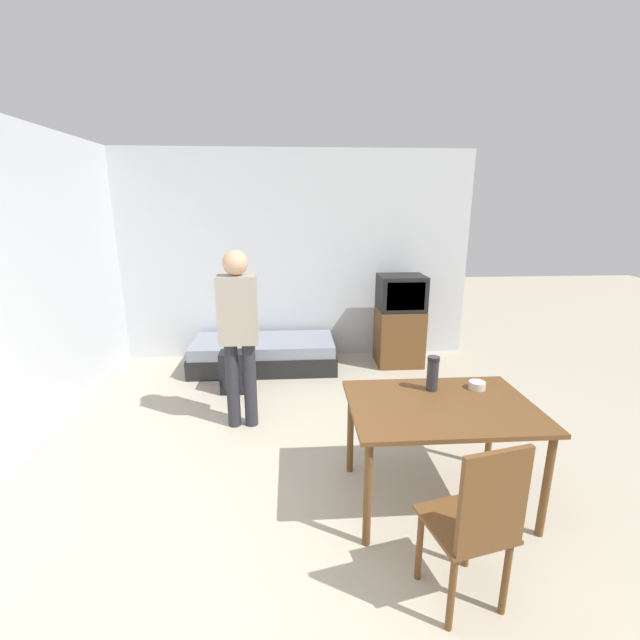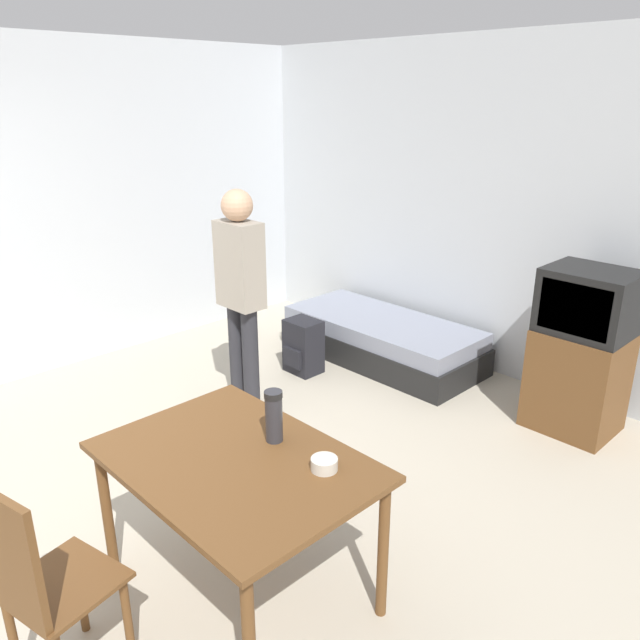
{
  "view_description": "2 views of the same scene",
  "coord_description": "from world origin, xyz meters",
  "px_view_note": "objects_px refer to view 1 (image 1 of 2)",
  "views": [
    {
      "loc": [
        0.17,
        -1.74,
        2.03
      ],
      "look_at": [
        0.43,
        2.13,
        0.97
      ],
      "focal_mm": 24.0,
      "sensor_mm": 36.0,
      "label": 1
    },
    {
      "loc": [
        3.11,
        -0.6,
        2.26
      ],
      "look_at": [
        0.39,
        2.05,
        0.87
      ],
      "focal_mm": 35.0,
      "sensor_mm": 36.0,
      "label": 2
    }
  ],
  "objects_px": {
    "daybed": "(264,354)",
    "mate_bowl": "(477,385)",
    "backpack": "(234,372)",
    "tv": "(400,321)",
    "person_standing": "(238,327)",
    "wooden_chair": "(478,521)",
    "dining_table": "(441,415)",
    "thermos_flask": "(433,372)"
  },
  "relations": [
    {
      "from": "thermos_flask",
      "to": "daybed",
      "type": "bearing_deg",
      "value": 119.49
    },
    {
      "from": "tv",
      "to": "person_standing",
      "type": "bearing_deg",
      "value": -141.24
    },
    {
      "from": "person_standing",
      "to": "mate_bowl",
      "type": "distance_m",
      "value": 2.04
    },
    {
      "from": "backpack",
      "to": "tv",
      "type": "bearing_deg",
      "value": 19.85
    },
    {
      "from": "tv",
      "to": "thermos_flask",
      "type": "height_order",
      "value": "tv"
    },
    {
      "from": "person_standing",
      "to": "thermos_flask",
      "type": "relative_size",
      "value": 6.56
    },
    {
      "from": "daybed",
      "to": "mate_bowl",
      "type": "xyz_separation_m",
      "value": [
        1.69,
        -2.4,
        0.58
      ]
    },
    {
      "from": "thermos_flask",
      "to": "person_standing",
      "type": "bearing_deg",
      "value": 147.33
    },
    {
      "from": "wooden_chair",
      "to": "daybed",
      "type": "bearing_deg",
      "value": 109.77
    },
    {
      "from": "dining_table",
      "to": "backpack",
      "type": "height_order",
      "value": "dining_table"
    },
    {
      "from": "wooden_chair",
      "to": "person_standing",
      "type": "xyz_separation_m",
      "value": [
        -1.36,
        2.02,
        0.42
      ]
    },
    {
      "from": "daybed",
      "to": "tv",
      "type": "xyz_separation_m",
      "value": [
        1.74,
        0.04,
        0.39
      ]
    },
    {
      "from": "mate_bowl",
      "to": "dining_table",
      "type": "bearing_deg",
      "value": -146.41
    },
    {
      "from": "tv",
      "to": "mate_bowl",
      "type": "bearing_deg",
      "value": -91.35
    },
    {
      "from": "mate_bowl",
      "to": "tv",
      "type": "bearing_deg",
      "value": 88.65
    },
    {
      "from": "person_standing",
      "to": "backpack",
      "type": "relative_size",
      "value": 3.56
    },
    {
      "from": "wooden_chair",
      "to": "dining_table",
      "type": "bearing_deg",
      "value": 83.05
    },
    {
      "from": "backpack",
      "to": "wooden_chair",
      "type": "bearing_deg",
      "value": -61.03
    },
    {
      "from": "person_standing",
      "to": "tv",
      "type": "bearing_deg",
      "value": 38.76
    },
    {
      "from": "tv",
      "to": "daybed",
      "type": "bearing_deg",
      "value": -178.69
    },
    {
      "from": "daybed",
      "to": "person_standing",
      "type": "bearing_deg",
      "value": -94.52
    },
    {
      "from": "tv",
      "to": "thermos_flask",
      "type": "distance_m",
      "value": 2.48
    },
    {
      "from": "dining_table",
      "to": "backpack",
      "type": "distance_m",
      "value": 2.56
    },
    {
      "from": "mate_bowl",
      "to": "backpack",
      "type": "height_order",
      "value": "mate_bowl"
    },
    {
      "from": "daybed",
      "to": "backpack",
      "type": "xyz_separation_m",
      "value": [
        -0.29,
        -0.69,
        0.04
      ]
    },
    {
      "from": "daybed",
      "to": "person_standing",
      "type": "xyz_separation_m",
      "value": [
        -0.11,
        -1.45,
        0.78
      ]
    },
    {
      "from": "thermos_flask",
      "to": "dining_table",
      "type": "bearing_deg",
      "value": -90.85
    },
    {
      "from": "dining_table",
      "to": "person_standing",
      "type": "xyz_separation_m",
      "value": [
        -1.46,
        1.17,
        0.3
      ]
    },
    {
      "from": "mate_bowl",
      "to": "backpack",
      "type": "xyz_separation_m",
      "value": [
        -1.97,
        1.7,
        -0.54
      ]
    },
    {
      "from": "dining_table",
      "to": "thermos_flask",
      "type": "xyz_separation_m",
      "value": [
        0.0,
        0.23,
        0.22
      ]
    },
    {
      "from": "wooden_chair",
      "to": "backpack",
      "type": "bearing_deg",
      "value": 118.97
    },
    {
      "from": "daybed",
      "to": "backpack",
      "type": "bearing_deg",
      "value": -112.63
    },
    {
      "from": "person_standing",
      "to": "wooden_chair",
      "type": "bearing_deg",
      "value": -55.98
    },
    {
      "from": "thermos_flask",
      "to": "wooden_chair",
      "type": "bearing_deg",
      "value": -95.68
    },
    {
      "from": "daybed",
      "to": "mate_bowl",
      "type": "distance_m",
      "value": 2.99
    },
    {
      "from": "dining_table",
      "to": "thermos_flask",
      "type": "height_order",
      "value": "thermos_flask"
    },
    {
      "from": "tv",
      "to": "dining_table",
      "type": "xyz_separation_m",
      "value": [
        -0.39,
        -2.66,
        0.08
      ]
    },
    {
      "from": "dining_table",
      "to": "mate_bowl",
      "type": "distance_m",
      "value": 0.42
    },
    {
      "from": "tv",
      "to": "wooden_chair",
      "type": "distance_m",
      "value": 3.54
    },
    {
      "from": "person_standing",
      "to": "thermos_flask",
      "type": "distance_m",
      "value": 1.75
    },
    {
      "from": "tv",
      "to": "dining_table",
      "type": "relative_size",
      "value": 0.95
    },
    {
      "from": "tv",
      "to": "mate_bowl",
      "type": "height_order",
      "value": "tv"
    }
  ]
}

